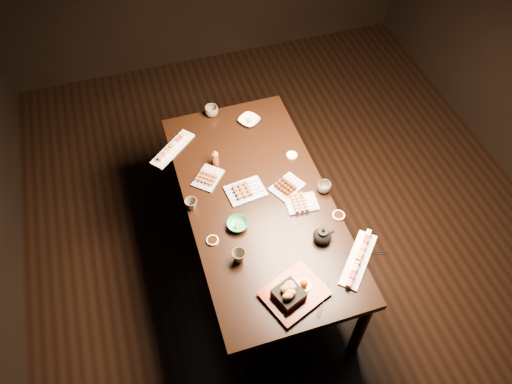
{
  "coord_description": "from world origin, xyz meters",
  "views": [
    {
      "loc": [
        -0.9,
        -1.84,
        3.27
      ],
      "look_at": [
        -0.31,
        0.03,
        0.77
      ],
      "focal_mm": 35.0,
      "sensor_mm": 36.0,
      "label": 1
    }
  ],
  "objects_px": {
    "edamame_bowl_cream": "(249,121)",
    "teapot": "(322,234)",
    "sushi_platter_far": "(172,147)",
    "yakitori_plate_right": "(302,202)",
    "edamame_bowl_green": "(238,225)",
    "dining_table": "(258,233)",
    "yakitori_plate_left": "(208,176)",
    "teacup_near_left": "(239,256)",
    "teacup_far_left": "(191,204)",
    "tempura_tray": "(295,290)",
    "yakitori_plate_center": "(246,189)",
    "sushi_platter_near": "(359,258)",
    "teacup_far_right": "(211,111)",
    "condiment_bottle": "(215,157)",
    "teacup_mid_right": "(324,187)"
  },
  "relations": [
    {
      "from": "tempura_tray",
      "to": "teapot",
      "type": "bearing_deg",
      "value": 24.99
    },
    {
      "from": "condiment_bottle",
      "to": "sushi_platter_far",
      "type": "bearing_deg",
      "value": 139.4
    },
    {
      "from": "edamame_bowl_cream",
      "to": "teapot",
      "type": "relative_size",
      "value": 1.07
    },
    {
      "from": "teacup_mid_right",
      "to": "teacup_far_right",
      "type": "xyz_separation_m",
      "value": [
        -0.51,
        0.9,
        0.0
      ]
    },
    {
      "from": "teapot",
      "to": "condiment_bottle",
      "type": "bearing_deg",
      "value": 119.73
    },
    {
      "from": "teacup_near_left",
      "to": "teacup_far_left",
      "type": "xyz_separation_m",
      "value": [
        -0.18,
        0.45,
        -0.0
      ]
    },
    {
      "from": "teapot",
      "to": "dining_table",
      "type": "bearing_deg",
      "value": 123.76
    },
    {
      "from": "yakitori_plate_left",
      "to": "teacup_near_left",
      "type": "relative_size",
      "value": 2.44
    },
    {
      "from": "edamame_bowl_green",
      "to": "teacup_near_left",
      "type": "height_order",
      "value": "teacup_near_left"
    },
    {
      "from": "sushi_platter_far",
      "to": "teapot",
      "type": "distance_m",
      "value": 1.21
    },
    {
      "from": "condiment_bottle",
      "to": "tempura_tray",
      "type": "bearing_deg",
      "value": -81.0
    },
    {
      "from": "yakitori_plate_right",
      "to": "teacup_far_right",
      "type": "relative_size",
      "value": 2.01
    },
    {
      "from": "yakitori_plate_right",
      "to": "tempura_tray",
      "type": "relative_size",
      "value": 0.59
    },
    {
      "from": "edamame_bowl_cream",
      "to": "tempura_tray",
      "type": "distance_m",
      "value": 1.39
    },
    {
      "from": "teacup_far_left",
      "to": "sushi_platter_near",
      "type": "bearing_deg",
      "value": -38.35
    },
    {
      "from": "dining_table",
      "to": "teacup_mid_right",
      "type": "relative_size",
      "value": 20.26
    },
    {
      "from": "condiment_bottle",
      "to": "yakitori_plate_left",
      "type": "bearing_deg",
      "value": -126.26
    },
    {
      "from": "dining_table",
      "to": "teacup_mid_right",
      "type": "bearing_deg",
      "value": -23.54
    },
    {
      "from": "teacup_near_left",
      "to": "condiment_bottle",
      "type": "relative_size",
      "value": 0.63
    },
    {
      "from": "teapot",
      "to": "condiment_bottle",
      "type": "height_order",
      "value": "condiment_bottle"
    },
    {
      "from": "yakitori_plate_left",
      "to": "teacup_mid_right",
      "type": "relative_size",
      "value": 2.27
    },
    {
      "from": "yakitori_plate_center",
      "to": "yakitori_plate_right",
      "type": "bearing_deg",
      "value": -39.59
    },
    {
      "from": "dining_table",
      "to": "edamame_bowl_green",
      "type": "bearing_deg",
      "value": -155.48
    },
    {
      "from": "teacup_near_left",
      "to": "teacup_mid_right",
      "type": "bearing_deg",
      "value": 26.28
    },
    {
      "from": "tempura_tray",
      "to": "teacup_near_left",
      "type": "bearing_deg",
      "value": 105.78
    },
    {
      "from": "yakitori_plate_center",
      "to": "teacup_far_left",
      "type": "relative_size",
      "value": 3.11
    },
    {
      "from": "yakitori_plate_center",
      "to": "sushi_platter_far",
      "type": "bearing_deg",
      "value": 119.75
    },
    {
      "from": "teacup_far_right",
      "to": "edamame_bowl_cream",
      "type": "bearing_deg",
      "value": -32.98
    },
    {
      "from": "yakitori_plate_right",
      "to": "teacup_far_right",
      "type": "bearing_deg",
      "value": 113.4
    },
    {
      "from": "edamame_bowl_green",
      "to": "condiment_bottle",
      "type": "height_order",
      "value": "condiment_bottle"
    },
    {
      "from": "edamame_bowl_cream",
      "to": "teacup_far_left",
      "type": "height_order",
      "value": "teacup_far_left"
    },
    {
      "from": "tempura_tray",
      "to": "yakitori_plate_right",
      "type": "bearing_deg",
      "value": 44.56
    },
    {
      "from": "yakitori_plate_left",
      "to": "edamame_bowl_green",
      "type": "distance_m",
      "value": 0.43
    },
    {
      "from": "dining_table",
      "to": "teapot",
      "type": "distance_m",
      "value": 0.64
    },
    {
      "from": "teacup_near_left",
      "to": "teacup_mid_right",
      "type": "height_order",
      "value": "teacup_near_left"
    },
    {
      "from": "sushi_platter_far",
      "to": "edamame_bowl_cream",
      "type": "height_order",
      "value": "sushi_platter_far"
    },
    {
      "from": "sushi_platter_far",
      "to": "edamame_bowl_cream",
      "type": "distance_m",
      "value": 0.59
    },
    {
      "from": "sushi_platter_near",
      "to": "teacup_far_right",
      "type": "distance_m",
      "value": 1.52
    },
    {
      "from": "yakitori_plate_left",
      "to": "yakitori_plate_center",
      "type": "bearing_deg",
      "value": -89.73
    },
    {
      "from": "teacup_far_left",
      "to": "yakitori_plate_center",
      "type": "bearing_deg",
      "value": 3.12
    },
    {
      "from": "yakitori_plate_center",
      "to": "condiment_bottle",
      "type": "relative_size",
      "value": 1.85
    },
    {
      "from": "yakitori_plate_center",
      "to": "yakitori_plate_left",
      "type": "relative_size",
      "value": 1.2
    },
    {
      "from": "dining_table",
      "to": "yakitori_plate_left",
      "type": "relative_size",
      "value": 8.94
    },
    {
      "from": "teacup_mid_right",
      "to": "teacup_far_left",
      "type": "bearing_deg",
      "value": 171.77
    },
    {
      "from": "edamame_bowl_cream",
      "to": "yakitori_plate_left",
      "type": "bearing_deg",
      "value": -134.1
    },
    {
      "from": "edamame_bowl_green",
      "to": "teapot",
      "type": "bearing_deg",
      "value": -28.09
    },
    {
      "from": "teacup_near_left",
      "to": "teacup_far_left",
      "type": "bearing_deg",
      "value": 111.67
    },
    {
      "from": "yakitori_plate_right",
      "to": "edamame_bowl_green",
      "type": "xyz_separation_m",
      "value": [
        -0.43,
        -0.04,
        -0.0
      ]
    },
    {
      "from": "sushi_platter_near",
      "to": "teacup_far_left",
      "type": "distance_m",
      "value": 1.06
    },
    {
      "from": "sushi_platter_far",
      "to": "condiment_bottle",
      "type": "xyz_separation_m",
      "value": [
        0.25,
        -0.21,
        0.04
      ]
    }
  ]
}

